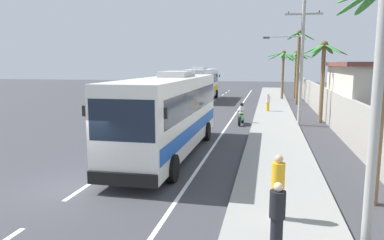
{
  "coord_description": "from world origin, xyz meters",
  "views": [
    {
      "loc": [
        6.28,
        -11.07,
        4.34
      ],
      "look_at": [
        2.78,
        5.52,
        1.7
      ],
      "focal_mm": 33.98,
      "sensor_mm": 36.0,
      "label": 1
    }
  ],
  "objects_px": {
    "motorcycle_beside_bus": "(241,116)",
    "utility_pole_nearest": "(381,42)",
    "utility_pole_mid": "(300,58)",
    "palm_farthest": "(298,55)",
    "palm_fourth": "(296,61)",
    "pedestrian_midwalk": "(268,102)",
    "pedestrian_near_kerb": "(278,185)",
    "coach_bus_foreground": "(170,112)",
    "coach_bus_far_lane": "(201,83)",
    "palm_second": "(323,64)",
    "palm_third": "(283,63)",
    "pedestrian_far_walk": "(277,215)"
  },
  "relations": [
    {
      "from": "pedestrian_near_kerb",
      "to": "pedestrian_midwalk",
      "type": "xyz_separation_m",
      "value": [
        -0.36,
        23.31,
        -0.13
      ]
    },
    {
      "from": "palm_second",
      "to": "palm_farthest",
      "type": "xyz_separation_m",
      "value": [
        -0.86,
        12.32,
        0.94
      ]
    },
    {
      "from": "utility_pole_mid",
      "to": "palm_farthest",
      "type": "relative_size",
      "value": 1.13
    },
    {
      "from": "coach_bus_far_lane",
      "to": "pedestrian_far_walk",
      "type": "distance_m",
      "value": 35.44
    },
    {
      "from": "palm_second",
      "to": "utility_pole_nearest",
      "type": "bearing_deg",
      "value": -94.11
    },
    {
      "from": "utility_pole_nearest",
      "to": "utility_pole_mid",
      "type": "distance_m",
      "value": 17.36
    },
    {
      "from": "pedestrian_midwalk",
      "to": "utility_pole_mid",
      "type": "height_order",
      "value": "utility_pole_mid"
    },
    {
      "from": "pedestrian_midwalk",
      "to": "palm_farthest",
      "type": "bearing_deg",
      "value": 80.79
    },
    {
      "from": "coach_bus_foreground",
      "to": "coach_bus_far_lane",
      "type": "distance_m",
      "value": 26.01
    },
    {
      "from": "coach_bus_far_lane",
      "to": "utility_pole_nearest",
      "type": "bearing_deg",
      "value": -72.85
    },
    {
      "from": "motorcycle_beside_bus",
      "to": "pedestrian_near_kerb",
      "type": "bearing_deg",
      "value": -82.31
    },
    {
      "from": "palm_second",
      "to": "palm_farthest",
      "type": "height_order",
      "value": "palm_farthest"
    },
    {
      "from": "pedestrian_midwalk",
      "to": "utility_pole_mid",
      "type": "bearing_deg",
      "value": -59.14
    },
    {
      "from": "coach_bus_foreground",
      "to": "palm_farthest",
      "type": "height_order",
      "value": "palm_farthest"
    },
    {
      "from": "palm_third",
      "to": "pedestrian_far_walk",
      "type": "bearing_deg",
      "value": -92.02
    },
    {
      "from": "palm_fourth",
      "to": "palm_farthest",
      "type": "bearing_deg",
      "value": -92.23
    },
    {
      "from": "coach_bus_far_lane",
      "to": "motorcycle_beside_bus",
      "type": "distance_m",
      "value": 17.57
    },
    {
      "from": "pedestrian_far_walk",
      "to": "pedestrian_midwalk",
      "type": "bearing_deg",
      "value": 60.67
    },
    {
      "from": "pedestrian_near_kerb",
      "to": "palm_farthest",
      "type": "bearing_deg",
      "value": 11.03
    },
    {
      "from": "coach_bus_foreground",
      "to": "motorcycle_beside_bus",
      "type": "bearing_deg",
      "value": 73.71
    },
    {
      "from": "palm_second",
      "to": "palm_farthest",
      "type": "bearing_deg",
      "value": 94.0
    },
    {
      "from": "pedestrian_midwalk",
      "to": "utility_pole_nearest",
      "type": "relative_size",
      "value": 0.17
    },
    {
      "from": "motorcycle_beside_bus",
      "to": "utility_pole_nearest",
      "type": "height_order",
      "value": "utility_pole_nearest"
    },
    {
      "from": "pedestrian_near_kerb",
      "to": "pedestrian_far_walk",
      "type": "bearing_deg",
      "value": -165.63
    },
    {
      "from": "pedestrian_midwalk",
      "to": "motorcycle_beside_bus",
      "type": "bearing_deg",
      "value": -91.24
    },
    {
      "from": "coach_bus_far_lane",
      "to": "utility_pole_nearest",
      "type": "height_order",
      "value": "utility_pole_nearest"
    },
    {
      "from": "palm_third",
      "to": "palm_fourth",
      "type": "relative_size",
      "value": 0.99
    },
    {
      "from": "coach_bus_foreground",
      "to": "palm_third",
      "type": "bearing_deg",
      "value": 77.71
    },
    {
      "from": "pedestrian_near_kerb",
      "to": "palm_third",
      "type": "xyz_separation_m",
      "value": [
        1.26,
        35.29,
        3.28
      ]
    },
    {
      "from": "coach_bus_far_lane",
      "to": "palm_second",
      "type": "bearing_deg",
      "value": -51.2
    },
    {
      "from": "utility_pole_nearest",
      "to": "palm_fourth",
      "type": "height_order",
      "value": "utility_pole_nearest"
    },
    {
      "from": "coach_bus_foreground",
      "to": "palm_second",
      "type": "distance_m",
      "value": 14.28
    },
    {
      "from": "pedestrian_near_kerb",
      "to": "palm_second",
      "type": "bearing_deg",
      "value": 5.12
    },
    {
      "from": "motorcycle_beside_bus",
      "to": "palm_farthest",
      "type": "bearing_deg",
      "value": 71.38
    },
    {
      "from": "motorcycle_beside_bus",
      "to": "utility_pole_nearest",
      "type": "distance_m",
      "value": 17.93
    },
    {
      "from": "pedestrian_far_walk",
      "to": "coach_bus_far_lane",
      "type": "bearing_deg",
      "value": 73.21
    },
    {
      "from": "pedestrian_far_walk",
      "to": "palm_third",
      "type": "bearing_deg",
      "value": 57.93
    },
    {
      "from": "utility_pole_mid",
      "to": "palm_fourth",
      "type": "distance_m",
      "value": 21.19
    },
    {
      "from": "palm_second",
      "to": "coach_bus_foreground",
      "type": "bearing_deg",
      "value": -126.61
    },
    {
      "from": "coach_bus_foreground",
      "to": "coach_bus_far_lane",
      "type": "bearing_deg",
      "value": 97.16
    },
    {
      "from": "pedestrian_midwalk",
      "to": "pedestrian_near_kerb",
      "type": "bearing_deg",
      "value": -75.84
    },
    {
      "from": "pedestrian_near_kerb",
      "to": "palm_farthest",
      "type": "distance_m",
      "value": 30.93
    },
    {
      "from": "pedestrian_near_kerb",
      "to": "palm_fourth",
      "type": "distance_m",
      "value": 38.13
    },
    {
      "from": "pedestrian_near_kerb",
      "to": "pedestrian_midwalk",
      "type": "height_order",
      "value": "pedestrian_near_kerb"
    },
    {
      "from": "coach_bus_far_lane",
      "to": "palm_third",
      "type": "relative_size",
      "value": 1.81
    },
    {
      "from": "palm_second",
      "to": "palm_third",
      "type": "xyz_separation_m",
      "value": [
        -2.22,
        17.08,
        0.01
      ]
    },
    {
      "from": "coach_bus_far_lane",
      "to": "palm_farthest",
      "type": "height_order",
      "value": "palm_farthest"
    },
    {
      "from": "utility_pole_mid",
      "to": "palm_farthest",
      "type": "distance_m",
      "value": 13.87
    },
    {
      "from": "utility_pole_mid",
      "to": "palm_farthest",
      "type": "height_order",
      "value": "utility_pole_mid"
    },
    {
      "from": "motorcycle_beside_bus",
      "to": "pedestrian_midwalk",
      "type": "height_order",
      "value": "pedestrian_midwalk"
    }
  ]
}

